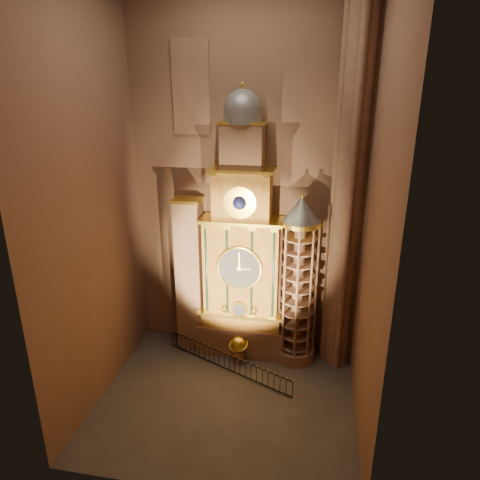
% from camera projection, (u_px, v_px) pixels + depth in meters
% --- Properties ---
extents(floor, '(14.00, 14.00, 0.00)m').
position_uv_depth(floor, '(226.00, 399.00, 23.94)').
color(floor, '#383330').
rests_on(floor, ground).
extents(wall_back, '(22.00, 0.00, 22.00)m').
position_uv_depth(wall_back, '(245.00, 184.00, 25.88)').
color(wall_back, '#835B46').
rests_on(wall_back, floor).
extents(wall_left, '(0.00, 22.00, 22.00)m').
position_uv_depth(wall_left, '(88.00, 203.00, 21.51)').
color(wall_left, '#835B46').
rests_on(wall_left, floor).
extents(wall_right, '(0.00, 22.00, 22.00)m').
position_uv_depth(wall_right, '(377.00, 217.00, 19.11)').
color(wall_right, '#835B46').
rests_on(wall_right, floor).
extents(astronomical_clock, '(5.60, 2.41, 16.70)m').
position_uv_depth(astronomical_clock, '(242.00, 256.00, 26.34)').
color(astronomical_clock, '#8C634C').
rests_on(astronomical_clock, floor).
extents(portrait_tower, '(1.80, 1.60, 10.20)m').
position_uv_depth(portrait_tower, '(190.00, 275.00, 27.45)').
color(portrait_tower, '#8C634C').
rests_on(portrait_tower, floor).
extents(stair_turret, '(2.50, 2.50, 10.80)m').
position_uv_depth(stair_turret, '(298.00, 283.00, 25.96)').
color(stair_turret, '#8C634C').
rests_on(stair_turret, floor).
extents(gothic_pier, '(2.04, 2.04, 22.00)m').
position_uv_depth(gothic_pier, '(350.00, 192.00, 23.90)').
color(gothic_pier, '#8C634C').
rests_on(gothic_pier, floor).
extents(stained_glass_window, '(2.20, 0.14, 5.20)m').
position_uv_depth(stained_glass_window, '(191.00, 88.00, 24.53)').
color(stained_glass_window, navy).
rests_on(stained_glass_window, wall_back).
extents(celestial_globe, '(1.59, 1.56, 1.78)m').
position_uv_depth(celestial_globe, '(239.00, 347.00, 26.93)').
color(celestial_globe, '#8C634C').
rests_on(celestial_globe, floor).
extents(iron_railing, '(8.32, 3.84, 1.10)m').
position_uv_depth(iron_railing, '(227.00, 362.00, 26.24)').
color(iron_railing, black).
rests_on(iron_railing, floor).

